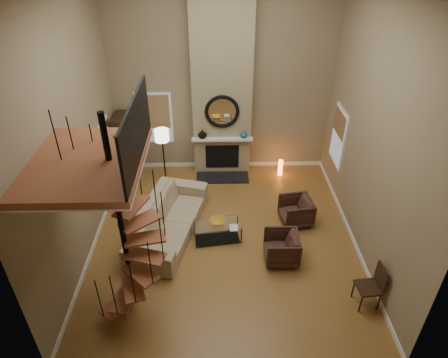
{
  "coord_description": "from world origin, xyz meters",
  "views": [
    {
      "loc": [
        -0.15,
        -7.06,
        6.33
      ],
      "look_at": [
        0.0,
        0.4,
        1.4
      ],
      "focal_mm": 31.94,
      "sensor_mm": 36.0,
      "label": 1
    }
  ],
  "objects_px": {
    "armchair_far": "(285,247)",
    "sofa": "(168,218)",
    "floor_lamp": "(162,140)",
    "side_chair": "(373,284)",
    "hutch": "(124,146)",
    "coffee_table": "(217,230)",
    "armchair_near": "(299,211)",
    "accent_lamp": "(280,168)"
  },
  "relations": [
    {
      "from": "floor_lamp",
      "to": "coffee_table",
      "type": "bearing_deg",
      "value": -58.35
    },
    {
      "from": "floor_lamp",
      "to": "side_chair",
      "type": "height_order",
      "value": "floor_lamp"
    },
    {
      "from": "accent_lamp",
      "to": "side_chair",
      "type": "bearing_deg",
      "value": -76.72
    },
    {
      "from": "hutch",
      "to": "floor_lamp",
      "type": "xyz_separation_m",
      "value": [
        1.15,
        -0.51,
        0.46
      ]
    },
    {
      "from": "floor_lamp",
      "to": "sofa",
      "type": "bearing_deg",
      "value": -82.11
    },
    {
      "from": "coffee_table",
      "to": "side_chair",
      "type": "xyz_separation_m",
      "value": [
        2.94,
        -1.9,
        0.24
      ]
    },
    {
      "from": "armchair_far",
      "to": "coffee_table",
      "type": "distance_m",
      "value": 1.61
    },
    {
      "from": "armchair_near",
      "to": "floor_lamp",
      "type": "bearing_deg",
      "value": -125.54
    },
    {
      "from": "sofa",
      "to": "armchair_near",
      "type": "distance_m",
      "value": 3.15
    },
    {
      "from": "armchair_far",
      "to": "floor_lamp",
      "type": "distance_m",
      "value": 4.3
    },
    {
      "from": "hutch",
      "to": "coffee_table",
      "type": "xyz_separation_m",
      "value": [
        2.58,
        -2.83,
        -0.67
      ]
    },
    {
      "from": "armchair_far",
      "to": "hutch",
      "type": "bearing_deg",
      "value": -130.72
    },
    {
      "from": "sofa",
      "to": "armchair_far",
      "type": "distance_m",
      "value": 2.79
    },
    {
      "from": "floor_lamp",
      "to": "side_chair",
      "type": "bearing_deg",
      "value": -44.01
    },
    {
      "from": "coffee_table",
      "to": "accent_lamp",
      "type": "bearing_deg",
      "value": 56.07
    },
    {
      "from": "coffee_table",
      "to": "side_chair",
      "type": "bearing_deg",
      "value": -32.89
    },
    {
      "from": "armchair_far",
      "to": "coffee_table",
      "type": "height_order",
      "value": "armchair_far"
    },
    {
      "from": "coffee_table",
      "to": "floor_lamp",
      "type": "bearing_deg",
      "value": 121.65
    },
    {
      "from": "side_chair",
      "to": "armchair_near",
      "type": "bearing_deg",
      "value": 110.98
    },
    {
      "from": "armchair_far",
      "to": "coffee_table",
      "type": "xyz_separation_m",
      "value": [
        -1.45,
        0.69,
        -0.07
      ]
    },
    {
      "from": "sofa",
      "to": "floor_lamp",
      "type": "height_order",
      "value": "floor_lamp"
    },
    {
      "from": "armchair_far",
      "to": "sofa",
      "type": "bearing_deg",
      "value": -110.63
    },
    {
      "from": "armchair_far",
      "to": "accent_lamp",
      "type": "distance_m",
      "value": 3.46
    },
    {
      "from": "coffee_table",
      "to": "hutch",
      "type": "bearing_deg",
      "value": 132.39
    },
    {
      "from": "armchair_near",
      "to": "accent_lamp",
      "type": "distance_m",
      "value": 2.16
    },
    {
      "from": "armchair_near",
      "to": "side_chair",
      "type": "height_order",
      "value": "side_chair"
    },
    {
      "from": "hutch",
      "to": "sofa",
      "type": "distance_m",
      "value": 2.95
    },
    {
      "from": "armchair_far",
      "to": "accent_lamp",
      "type": "height_order",
      "value": "armchair_far"
    },
    {
      "from": "sofa",
      "to": "armchair_far",
      "type": "bearing_deg",
      "value": -97.03
    },
    {
      "from": "hutch",
      "to": "side_chair",
      "type": "height_order",
      "value": "hutch"
    },
    {
      "from": "armchair_near",
      "to": "sofa",
      "type": "bearing_deg",
      "value": -93.51
    },
    {
      "from": "hutch",
      "to": "armchair_near",
      "type": "height_order",
      "value": "hutch"
    },
    {
      "from": "accent_lamp",
      "to": "side_chair",
      "type": "height_order",
      "value": "side_chair"
    },
    {
      "from": "sofa",
      "to": "side_chair",
      "type": "bearing_deg",
      "value": -104.34
    },
    {
      "from": "armchair_near",
      "to": "side_chair",
      "type": "distance_m",
      "value": 2.67
    },
    {
      "from": "armchair_near",
      "to": "armchair_far",
      "type": "xyz_separation_m",
      "value": [
        -0.53,
        -1.28,
        0.0
      ]
    },
    {
      "from": "floor_lamp",
      "to": "accent_lamp",
      "type": "relative_size",
      "value": 3.54
    },
    {
      "from": "armchair_near",
      "to": "side_chair",
      "type": "bearing_deg",
      "value": 12.3
    },
    {
      "from": "hutch",
      "to": "armchair_far",
      "type": "xyz_separation_m",
      "value": [
        4.03,
        -3.52,
        -0.6
      ]
    },
    {
      "from": "coffee_table",
      "to": "armchair_far",
      "type": "bearing_deg",
      "value": -25.59
    },
    {
      "from": "hutch",
      "to": "armchair_near",
      "type": "xyz_separation_m",
      "value": [
        4.56,
        -2.24,
        -0.6
      ]
    },
    {
      "from": "sofa",
      "to": "armchair_near",
      "type": "xyz_separation_m",
      "value": [
        3.14,
        0.28,
        -0.04
      ]
    }
  ]
}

